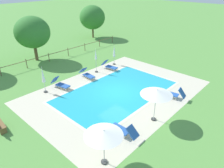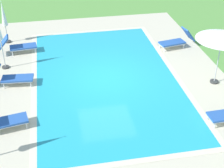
{
  "view_description": "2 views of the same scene",
  "coord_description": "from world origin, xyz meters",
  "px_view_note": "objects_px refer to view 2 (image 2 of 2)",
  "views": [
    {
      "loc": [
        -11.75,
        -10.23,
        8.7
      ],
      "look_at": [
        -0.07,
        0.5,
        0.6
      ],
      "focal_mm": 33.03,
      "sensor_mm": 36.0,
      "label": 1
    },
    {
      "loc": [
        -12.67,
        2.12,
        7.62
      ],
      "look_at": [
        -1.38,
        -0.02,
        0.51
      ],
      "focal_mm": 54.57,
      "sensor_mm": 36.0,
      "label": 2
    }
  ],
  "objects_px": {
    "sun_lounger_north_far": "(177,40)",
    "sun_lounger_south_near_corner": "(17,46)",
    "sun_lounger_north_end": "(0,121)",
    "patio_umbrella_open_foreground": "(223,36)",
    "patio_umbrella_closed_row_west": "(4,16)",
    "sun_lounger_north_near_steps": "(10,77)"
  },
  "relations": [
    {
      "from": "sun_lounger_north_far",
      "to": "sun_lounger_south_near_corner",
      "type": "xyz_separation_m",
      "value": [
        0.85,
        7.97,
        -0.0
      ]
    },
    {
      "from": "sun_lounger_north_end",
      "to": "patio_umbrella_open_foreground",
      "type": "bearing_deg",
      "value": -79.55
    },
    {
      "from": "patio_umbrella_closed_row_west",
      "to": "sun_lounger_north_far",
      "type": "bearing_deg",
      "value": -104.77
    },
    {
      "from": "sun_lounger_south_near_corner",
      "to": "patio_umbrella_closed_row_west",
      "type": "xyz_separation_m",
      "value": [
        1.41,
        0.6,
        1.07
      ]
    },
    {
      "from": "sun_lounger_north_far",
      "to": "sun_lounger_south_near_corner",
      "type": "bearing_deg",
      "value": 83.89
    },
    {
      "from": "sun_lounger_north_near_steps",
      "to": "sun_lounger_north_end",
      "type": "distance_m",
      "value": 3.0
    },
    {
      "from": "sun_lounger_north_far",
      "to": "sun_lounger_north_end",
      "type": "distance_m",
      "value": 9.77
    },
    {
      "from": "sun_lounger_north_near_steps",
      "to": "patio_umbrella_closed_row_west",
      "type": "xyz_separation_m",
      "value": [
        4.46,
        0.45,
        1.08
      ]
    },
    {
      "from": "sun_lounger_south_near_corner",
      "to": "sun_lounger_north_end",
      "type": "bearing_deg",
      "value": 177.17
    },
    {
      "from": "sun_lounger_north_far",
      "to": "patio_umbrella_closed_row_west",
      "type": "height_order",
      "value": "patio_umbrella_closed_row_west"
    },
    {
      "from": "sun_lounger_south_near_corner",
      "to": "patio_umbrella_open_foreground",
      "type": "relative_size",
      "value": 0.8
    },
    {
      "from": "sun_lounger_north_far",
      "to": "sun_lounger_south_near_corner",
      "type": "distance_m",
      "value": 8.01
    },
    {
      "from": "sun_lounger_north_near_steps",
      "to": "patio_umbrella_open_foreground",
      "type": "height_order",
      "value": "patio_umbrella_open_foreground"
    },
    {
      "from": "patio_umbrella_closed_row_west",
      "to": "sun_lounger_south_near_corner",
      "type": "bearing_deg",
      "value": -156.91
    },
    {
      "from": "sun_lounger_south_near_corner",
      "to": "sun_lounger_north_near_steps",
      "type": "bearing_deg",
      "value": 177.28
    },
    {
      "from": "sun_lounger_north_far",
      "to": "sun_lounger_north_end",
      "type": "relative_size",
      "value": 0.99
    },
    {
      "from": "sun_lounger_north_end",
      "to": "patio_umbrella_closed_row_west",
      "type": "height_order",
      "value": "patio_umbrella_closed_row_west"
    },
    {
      "from": "sun_lounger_north_near_steps",
      "to": "patio_umbrella_closed_row_west",
      "type": "distance_m",
      "value": 4.61
    },
    {
      "from": "sun_lounger_north_end",
      "to": "patio_umbrella_open_foreground",
      "type": "relative_size",
      "value": 0.81
    },
    {
      "from": "sun_lounger_north_near_steps",
      "to": "sun_lounger_north_end",
      "type": "relative_size",
      "value": 1.02
    },
    {
      "from": "patio_umbrella_closed_row_west",
      "to": "sun_lounger_north_near_steps",
      "type": "bearing_deg",
      "value": -174.19
    },
    {
      "from": "sun_lounger_north_far",
      "to": "patio_umbrella_open_foreground",
      "type": "height_order",
      "value": "patio_umbrella_open_foreground"
    }
  ]
}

